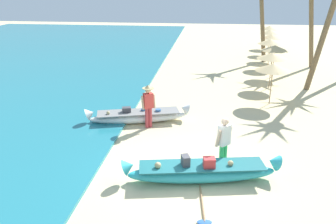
{
  "coord_description": "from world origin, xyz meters",
  "views": [
    {
      "loc": [
        0.5,
        -9.03,
        5.35
      ],
      "look_at": [
        -0.9,
        2.7,
        0.9
      ],
      "focal_mm": 36.85,
      "sensor_mm": 36.0,
      "label": 1
    }
  ],
  "objects_px": {
    "boat_white_midground": "(138,116)",
    "person_tourist_customer": "(224,141)",
    "boat_cyan_foreground": "(202,172)",
    "paddle": "(203,209)",
    "person_vendor_hatted": "(148,103)"
  },
  "relations": [
    {
      "from": "boat_white_midground",
      "to": "person_tourist_customer",
      "type": "distance_m",
      "value": 4.76
    },
    {
      "from": "boat_cyan_foreground",
      "to": "boat_white_midground",
      "type": "height_order",
      "value": "boat_cyan_foreground"
    },
    {
      "from": "person_tourist_customer",
      "to": "boat_white_midground",
      "type": "bearing_deg",
      "value": 134.4
    },
    {
      "from": "boat_white_midground",
      "to": "paddle",
      "type": "bearing_deg",
      "value": -63.49
    },
    {
      "from": "boat_white_midground",
      "to": "person_vendor_hatted",
      "type": "bearing_deg",
      "value": -42.96
    },
    {
      "from": "boat_white_midground",
      "to": "person_vendor_hatted",
      "type": "relative_size",
      "value": 2.43
    },
    {
      "from": "boat_white_midground",
      "to": "person_vendor_hatted",
      "type": "xyz_separation_m",
      "value": [
        0.51,
        -0.47,
        0.74
      ]
    },
    {
      "from": "person_vendor_hatted",
      "to": "person_tourist_customer",
      "type": "height_order",
      "value": "person_vendor_hatted"
    },
    {
      "from": "person_tourist_customer",
      "to": "boat_cyan_foreground",
      "type": "bearing_deg",
      "value": -128.59
    },
    {
      "from": "boat_white_midground",
      "to": "person_tourist_customer",
      "type": "height_order",
      "value": "person_tourist_customer"
    },
    {
      "from": "person_tourist_customer",
      "to": "person_vendor_hatted",
      "type": "bearing_deg",
      "value": 133.95
    },
    {
      "from": "boat_white_midground",
      "to": "paddle",
      "type": "distance_m",
      "value": 6.18
    },
    {
      "from": "person_vendor_hatted",
      "to": "paddle",
      "type": "bearing_deg",
      "value": -66.02
    },
    {
      "from": "boat_cyan_foreground",
      "to": "boat_white_midground",
      "type": "bearing_deg",
      "value": 122.89
    },
    {
      "from": "person_vendor_hatted",
      "to": "paddle",
      "type": "relative_size",
      "value": 1.03
    }
  ]
}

